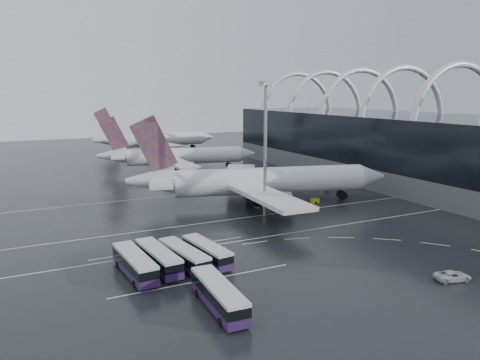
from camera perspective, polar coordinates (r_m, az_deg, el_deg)
name	(u,v)px	position (r m, az deg, el deg)	size (l,w,h in m)	color
ground	(286,230)	(93.81, 5.62, -6.11)	(420.00, 420.00, 0.00)	black
terminal	(431,148)	(146.39, 22.28, 3.59)	(42.00, 160.00, 34.90)	#575A5C
lane_marking_near	(291,233)	(92.19, 6.28, -6.42)	(120.00, 0.25, 0.01)	silver
lane_marking_mid	(257,216)	(103.75, 2.09, -4.40)	(120.00, 0.25, 0.01)	silver
lane_marking_far	(208,192)	(128.33, -3.89, -1.46)	(120.00, 0.25, 0.01)	silver
bus_bay_line_south	(204,280)	(70.00, -4.38, -12.09)	(28.00, 0.25, 0.01)	silver
bus_bay_line_north	(170,248)	(84.09, -8.54, -8.19)	(28.00, 0.25, 0.01)	silver
airliner_main	(257,182)	(113.72, 2.13, -0.21)	(64.10, 55.42, 21.97)	silver
airliner_gate_b	(176,157)	(163.84, -7.76, 2.84)	(54.78, 48.48, 19.11)	silver
airliner_gate_c	(154,140)	(217.63, -10.46, 4.79)	(56.93, 52.67, 20.33)	silver
bus_row_near_a	(135,263)	(72.70, -12.72, -9.90)	(3.86, 13.67, 3.33)	#261644
bus_row_near_b	(158,258)	(74.39, -9.95, -9.34)	(3.99, 13.38, 3.25)	#261644
bus_row_near_c	(184,256)	(74.76, -6.87, -9.20)	(4.52, 13.04, 3.15)	#261644
bus_row_near_d	(207,252)	(76.48, -4.06, -8.72)	(4.15, 12.59, 3.04)	#261644
bus_row_far_a	(219,295)	(60.92, -2.60, -13.82)	(3.76, 13.64, 3.32)	#261644
van_curve_a	(453,276)	(76.04, 24.50, -10.58)	(2.43, 5.27, 1.46)	silver
floodlight_mast	(265,133)	(100.89, 3.12, 5.77)	(2.24, 2.24, 29.21)	gray
gse_cart_belly_a	(315,201)	(116.96, 9.10, -2.51)	(2.02, 1.19, 1.10)	gold
gse_cart_belly_b	(307,188)	(131.73, 8.22, -0.97)	(2.15, 1.27, 1.17)	slate
gse_cart_belly_c	(260,205)	(111.43, 2.41, -3.01)	(2.26, 1.34, 1.23)	gold
gse_cart_belly_d	(326,188)	(131.75, 10.41, -0.99)	(2.53, 1.49, 1.38)	slate
gse_cart_belly_e	(279,189)	(129.37, 4.73, -1.06)	(2.51, 1.48, 1.37)	gold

